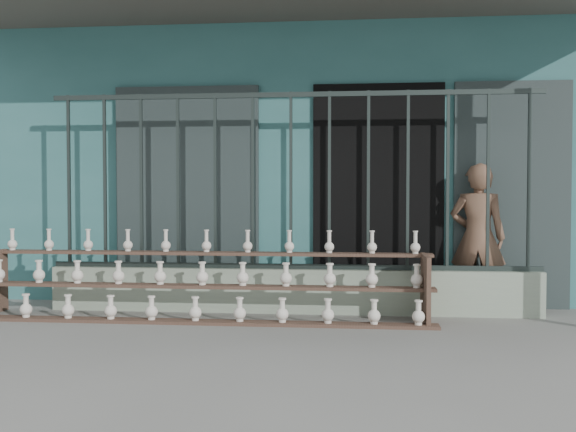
{
  "coord_description": "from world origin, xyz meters",
  "views": [
    {
      "loc": [
        0.61,
        -5.2,
        1.22
      ],
      "look_at": [
        0.0,
        1.0,
        1.0
      ],
      "focal_mm": 40.0,
      "sensor_mm": 36.0,
      "label": 1
    }
  ],
  "objects": [
    {
      "name": "ground",
      "position": [
        0.0,
        0.0,
        0.0
      ],
      "size": [
        60.0,
        60.0,
        0.0
      ],
      "primitive_type": "plane",
      "color": "slate"
    },
    {
      "name": "workshop_building",
      "position": [
        0.0,
        4.23,
        1.62
      ],
      "size": [
        7.4,
        6.6,
        3.21
      ],
      "color": "#326A6A",
      "rests_on": "ground"
    },
    {
      "name": "parapet_wall",
      "position": [
        0.0,
        1.3,
        0.23
      ],
      "size": [
        5.0,
        0.2,
        0.45
      ],
      "primitive_type": "cube",
      "color": "#92A28B",
      "rests_on": "ground"
    },
    {
      "name": "security_fence",
      "position": [
        -0.0,
        1.3,
        1.35
      ],
      "size": [
        5.0,
        0.04,
        1.8
      ],
      "color": "#283330",
      "rests_on": "parapet_wall"
    },
    {
      "name": "shelf_rack",
      "position": [
        -0.84,
        0.89,
        0.36
      ],
      "size": [
        4.5,
        0.68,
        0.85
      ],
      "color": "brown",
      "rests_on": "ground"
    },
    {
      "name": "elderly_woman",
      "position": [
        1.92,
        1.57,
        0.76
      ],
      "size": [
        0.62,
        0.48,
        1.53
      ],
      "primitive_type": "imported",
      "rotation": [
        0.0,
        0.0,
        2.93
      ],
      "color": "brown",
      "rests_on": "ground"
    }
  ]
}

